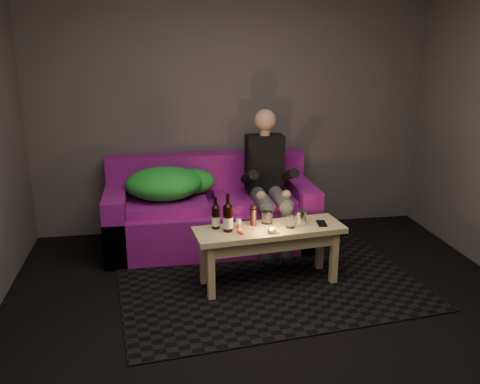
{
  "coord_description": "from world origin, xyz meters",
  "views": [
    {
      "loc": [
        -0.79,
        -2.8,
        1.93
      ],
      "look_at": [
        -0.06,
        1.48,
        0.62
      ],
      "focal_mm": 38.0,
      "sensor_mm": 36.0,
      "label": 1
    }
  ],
  "objects_px": {
    "sofa": "(210,214)",
    "coffee_table": "(269,238)",
    "person": "(268,179)",
    "steel_cup": "(301,218)",
    "beer_bottle_a": "(216,217)",
    "beer_bottle_b": "(228,218)"
  },
  "relations": [
    {
      "from": "person",
      "to": "sofa",
      "type": "bearing_deg",
      "value": 163.31
    },
    {
      "from": "beer_bottle_a",
      "to": "steel_cup",
      "type": "bearing_deg",
      "value": -1.93
    },
    {
      "from": "sofa",
      "to": "coffee_table",
      "type": "bearing_deg",
      "value": -68.41
    },
    {
      "from": "coffee_table",
      "to": "steel_cup",
      "type": "xyz_separation_m",
      "value": [
        0.27,
        0.03,
        0.14
      ]
    },
    {
      "from": "steel_cup",
      "to": "beer_bottle_a",
      "type": "bearing_deg",
      "value": 178.07
    },
    {
      "from": "coffee_table",
      "to": "beer_bottle_b",
      "type": "bearing_deg",
      "value": -176.18
    },
    {
      "from": "coffee_table",
      "to": "beer_bottle_a",
      "type": "height_order",
      "value": "beer_bottle_a"
    },
    {
      "from": "coffee_table",
      "to": "person",
      "type": "bearing_deg",
      "value": 78.33
    },
    {
      "from": "beer_bottle_b",
      "to": "person",
      "type": "bearing_deg",
      "value": 58.08
    },
    {
      "from": "person",
      "to": "beer_bottle_b",
      "type": "xyz_separation_m",
      "value": [
        -0.5,
        -0.8,
        -0.07
      ]
    },
    {
      "from": "person",
      "to": "steel_cup",
      "type": "xyz_separation_m",
      "value": [
        0.11,
        -0.75,
        -0.13
      ]
    },
    {
      "from": "coffee_table",
      "to": "steel_cup",
      "type": "height_order",
      "value": "steel_cup"
    },
    {
      "from": "sofa",
      "to": "steel_cup",
      "type": "xyz_separation_m",
      "value": [
        0.64,
        -0.9,
        0.24
      ]
    },
    {
      "from": "sofa",
      "to": "coffee_table",
      "type": "distance_m",
      "value": 1.01
    },
    {
      "from": "coffee_table",
      "to": "beer_bottle_a",
      "type": "relative_size",
      "value": 4.77
    },
    {
      "from": "beer_bottle_a",
      "to": "steel_cup",
      "type": "distance_m",
      "value": 0.69
    },
    {
      "from": "sofa",
      "to": "beer_bottle_b",
      "type": "xyz_separation_m",
      "value": [
        0.03,
        -0.96,
        0.3
      ]
    },
    {
      "from": "sofa",
      "to": "beer_bottle_a",
      "type": "distance_m",
      "value": 0.93
    },
    {
      "from": "sofa",
      "to": "coffee_table",
      "type": "relative_size",
      "value": 1.58
    },
    {
      "from": "person",
      "to": "beer_bottle_b",
      "type": "height_order",
      "value": "person"
    },
    {
      "from": "person",
      "to": "coffee_table",
      "type": "bearing_deg",
      "value": -101.67
    },
    {
      "from": "person",
      "to": "beer_bottle_a",
      "type": "distance_m",
      "value": 0.93
    }
  ]
}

